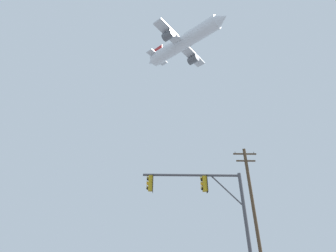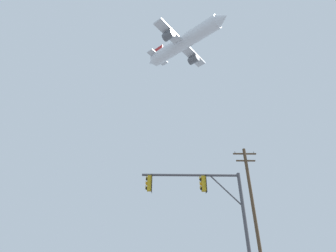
% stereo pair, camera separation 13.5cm
% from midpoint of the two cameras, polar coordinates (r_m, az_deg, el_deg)
% --- Properties ---
extents(signal_pole_near, '(6.02, 0.48, 5.61)m').
position_cam_midpoint_polar(signal_pole_near, '(14.88, 8.78, -15.96)').
color(signal_pole_near, '#4C4C51').
rests_on(signal_pole_near, ground).
extents(utility_pole, '(2.20, 0.28, 10.18)m').
position_cam_midpoint_polar(utility_pole, '(23.10, 19.17, -16.22)').
color(utility_pole, brown).
rests_on(utility_pole, ground).
extents(airplane, '(20.91, 18.72, 6.82)m').
position_cam_midpoint_polar(airplane, '(66.36, 3.55, 19.11)').
color(airplane, white).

